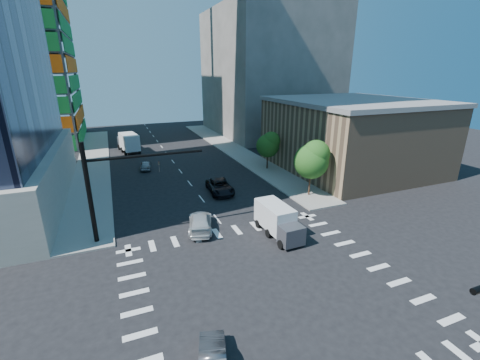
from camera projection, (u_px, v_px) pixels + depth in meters
name	position (u px, v px, depth m)	size (l,w,h in m)	color
ground	(270.00, 287.00, 22.77)	(160.00, 160.00, 0.00)	black
road_markings	(270.00, 287.00, 22.77)	(20.00, 20.00, 0.01)	silver
sidewalk_ne	(233.00, 150.00, 62.27)	(5.00, 60.00, 0.15)	gray
sidewalk_nw	(93.00, 163.00, 53.38)	(5.00, 60.00, 0.15)	gray
commercial_building	(351.00, 134.00, 49.23)	(20.50, 22.50, 10.60)	#987558
bg_building_ne	(267.00, 73.00, 76.07)	(24.00, 30.00, 28.00)	#615D57
signal_mast_nw	(107.00, 183.00, 27.53)	(10.20, 0.40, 9.00)	black
tree_south	(313.00, 159.00, 37.94)	(4.16, 4.16, 6.82)	#382316
tree_north	(269.00, 144.00, 48.79)	(3.54, 3.52, 5.78)	#382316
car_nb_far	(220.00, 186.00, 40.31)	(2.67, 5.80, 1.61)	black
car_sb_near	(200.00, 222.00, 30.85)	(2.19, 5.38, 1.56)	silver
car_sb_mid	(146.00, 165.00, 49.83)	(1.59, 3.96, 1.35)	#96979D
car_sb_cross	(213.00, 359.00, 16.34)	(1.38, 3.96, 1.30)	#535258
box_truck_near	(279.00, 224.00, 29.50)	(2.48, 5.45, 2.82)	black
box_truck_far	(128.00, 143.00, 60.68)	(3.89, 7.07, 3.52)	black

